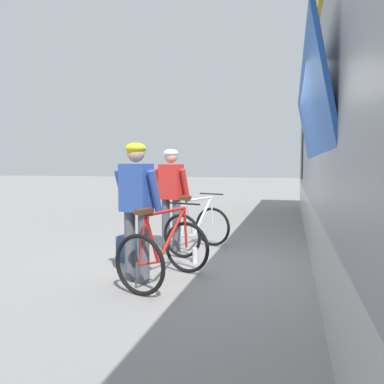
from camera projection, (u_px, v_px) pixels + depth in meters
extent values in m
plane|color=gray|center=(224.00, 268.00, 5.22)|extent=(80.00, 80.00, 0.00)
cube|color=#2356B2|center=(315.00, 141.00, 4.63)|extent=(0.38, 4.50, 1.67)
cube|color=black|center=(309.00, 120.00, 6.08)|extent=(0.04, 1.10, 0.80)
cube|color=black|center=(303.00, 139.00, 10.29)|extent=(0.03, 1.10, 2.29)
cylinder|color=#4C515B|center=(166.00, 224.00, 6.31)|extent=(0.14, 0.14, 0.90)
cylinder|color=#4C515B|center=(177.00, 225.00, 6.20)|extent=(0.14, 0.14, 0.90)
cube|color=red|center=(171.00, 182.00, 6.20)|extent=(0.43, 0.33, 0.60)
cylinder|color=red|center=(160.00, 184.00, 6.37)|extent=(0.15, 0.27, 0.56)
cylinder|color=red|center=(185.00, 185.00, 6.11)|extent=(0.15, 0.27, 0.56)
sphere|color=tan|center=(171.00, 157.00, 6.17)|extent=(0.22, 0.22, 0.22)
ellipsoid|color=white|center=(171.00, 153.00, 6.17)|extent=(0.31, 0.33, 0.14)
cylinder|color=#4C515B|center=(130.00, 246.00, 4.61)|extent=(0.14, 0.14, 0.90)
cylinder|color=#4C515B|center=(144.00, 248.00, 4.50)|extent=(0.14, 0.14, 0.90)
cube|color=#2D4C9E|center=(136.00, 188.00, 4.50)|extent=(0.43, 0.33, 0.60)
cylinder|color=#2D4C9E|center=(122.00, 191.00, 4.67)|extent=(0.15, 0.27, 0.56)
cylinder|color=#2D4C9E|center=(155.00, 192.00, 4.41)|extent=(0.15, 0.27, 0.56)
sphere|color=tan|center=(136.00, 153.00, 4.47)|extent=(0.22, 0.22, 0.22)
ellipsoid|color=yellow|center=(136.00, 148.00, 4.47)|extent=(0.31, 0.33, 0.14)
torus|color=black|center=(212.00, 227.00, 6.63)|extent=(0.69, 0.25, 0.71)
torus|color=black|center=(182.00, 236.00, 5.76)|extent=(0.69, 0.25, 0.71)
cylinder|color=white|center=(203.00, 216.00, 6.31)|extent=(0.23, 0.63, 0.63)
cylinder|color=white|center=(199.00, 199.00, 6.18)|extent=(0.28, 0.83, 0.04)
cylinder|color=white|center=(190.00, 219.00, 5.95)|extent=(0.12, 0.27, 0.62)
cylinder|color=white|center=(188.00, 236.00, 5.92)|extent=(0.13, 0.35, 0.08)
cylinder|color=white|center=(184.00, 218.00, 5.79)|extent=(0.06, 0.14, 0.56)
cylinder|color=white|center=(212.00, 212.00, 6.58)|extent=(0.05, 0.09, 0.55)
cylinder|color=black|center=(211.00, 194.00, 6.54)|extent=(0.47, 0.16, 0.02)
cube|color=#4C2D19|center=(185.00, 198.00, 5.80)|extent=(0.16, 0.26, 0.06)
torus|color=black|center=(186.00, 247.00, 4.95)|extent=(0.70, 0.23, 0.71)
torus|color=black|center=(139.00, 265.00, 4.08)|extent=(0.70, 0.23, 0.71)
cylinder|color=red|center=(172.00, 234.00, 4.63)|extent=(0.21, 0.63, 0.63)
cylinder|color=red|center=(167.00, 211.00, 4.50)|extent=(0.26, 0.83, 0.04)
cylinder|color=red|center=(152.00, 239.00, 4.26)|extent=(0.11, 0.28, 0.62)
cylinder|color=red|center=(149.00, 263.00, 4.23)|extent=(0.12, 0.36, 0.08)
cylinder|color=red|center=(143.00, 240.00, 4.11)|extent=(0.06, 0.14, 0.56)
cylinder|color=red|center=(185.00, 228.00, 4.91)|extent=(0.05, 0.09, 0.55)
cylinder|color=black|center=(184.00, 204.00, 4.86)|extent=(0.47, 0.15, 0.02)
cube|color=#4C2D19|center=(144.00, 211.00, 4.11)|extent=(0.16, 0.26, 0.06)
cube|color=navy|center=(127.00, 249.00, 5.52)|extent=(0.30, 0.21, 0.40)
cylinder|color=silver|center=(195.00, 255.00, 5.47)|extent=(0.08, 0.08, 0.23)
cylinder|color=red|center=(135.00, 252.00, 5.73)|extent=(0.08, 0.08, 0.20)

